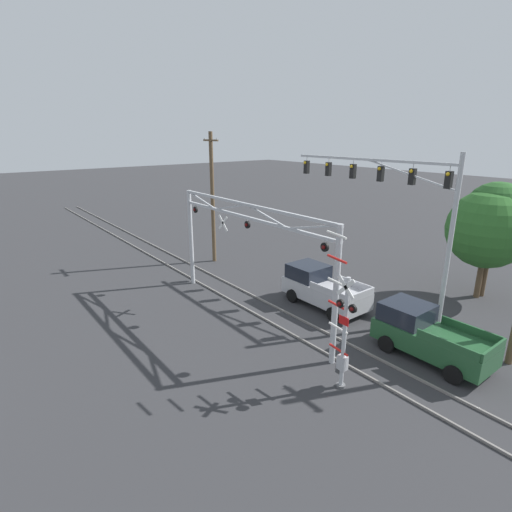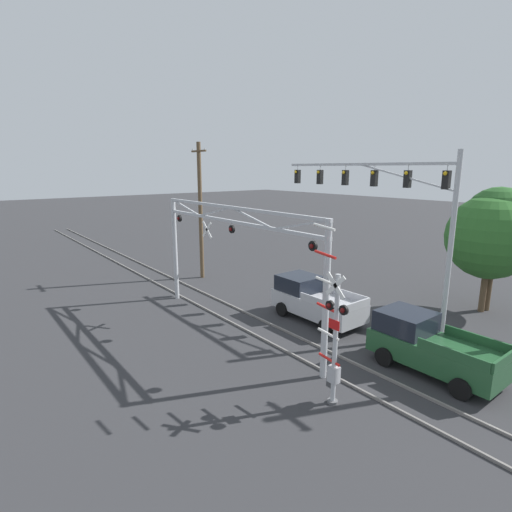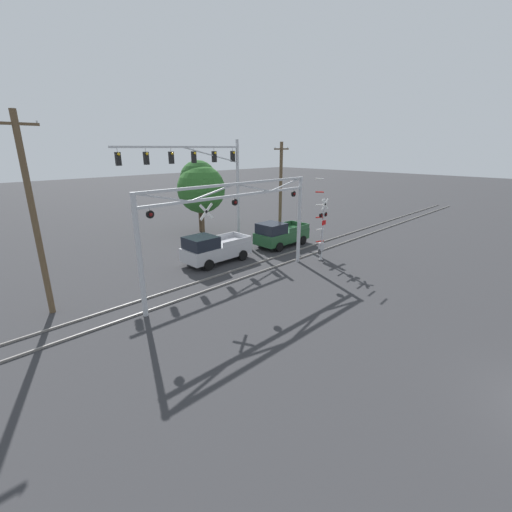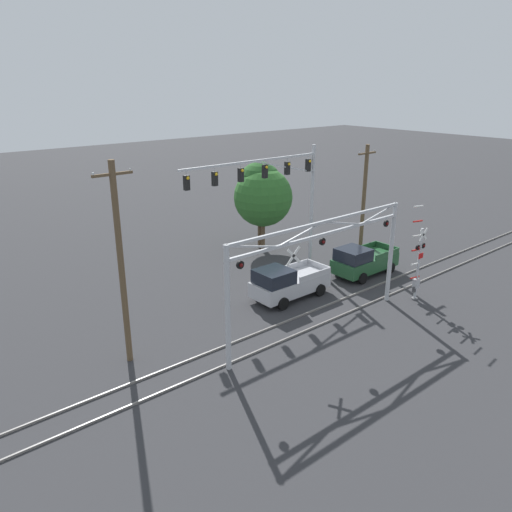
% 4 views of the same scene
% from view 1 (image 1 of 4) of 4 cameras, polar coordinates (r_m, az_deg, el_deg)
% --- Properties ---
extents(rail_track_near, '(80.00, 0.08, 0.10)m').
position_cam_1_polar(rail_track_near, '(21.80, -0.56, -8.00)').
color(rail_track_near, gray).
rests_on(rail_track_near, ground_plane).
extents(rail_track_far, '(80.00, 0.08, 0.10)m').
position_cam_1_polar(rail_track_far, '(22.62, 2.36, -7.05)').
color(rail_track_far, gray).
rests_on(rail_track_far, ground_plane).
extents(crossing_gantry, '(12.13, 0.28, 6.00)m').
position_cam_1_polar(crossing_gantry, '(20.25, -1.25, 2.33)').
color(crossing_gantry, '#B7BABF').
rests_on(crossing_gantry, ground_plane).
extents(crossing_signal_mast, '(1.55, 0.35, 5.97)m').
position_cam_1_polar(crossing_signal_mast, '(15.33, 12.30, -10.75)').
color(crossing_signal_mast, '#B7BABF').
rests_on(crossing_signal_mast, ground_plane).
extents(traffic_signal_span, '(10.60, 0.39, 8.51)m').
position_cam_1_polar(traffic_signal_span, '(22.61, 19.94, 7.92)').
color(traffic_signal_span, '#B7BABF').
rests_on(traffic_signal_span, ground_plane).
extents(pickup_truck_lead, '(4.98, 2.32, 2.09)m').
position_cam_1_polar(pickup_truck_lead, '(22.77, 9.33, -4.46)').
color(pickup_truck_lead, '#B7B7BC').
rests_on(pickup_truck_lead, ground_plane).
extents(pickup_truck_following, '(4.84, 2.32, 2.09)m').
position_cam_1_polar(pickup_truck_following, '(19.01, 23.20, -10.24)').
color(pickup_truck_following, '#23512D').
rests_on(pickup_truck_following, ground_plane).
extents(utility_pole_left, '(1.80, 0.28, 9.44)m').
position_cam_1_polar(utility_pole_left, '(29.46, -6.24, 8.36)').
color(utility_pole_left, brown).
rests_on(utility_pole_left, ground_plane).
extents(background_tree_beyond_span, '(4.47, 4.47, 6.39)m').
position_cam_1_polar(background_tree_beyond_span, '(26.05, 30.22, 3.35)').
color(background_tree_beyond_span, brown).
rests_on(background_tree_beyond_span, ground_plane).
extents(background_tree_far_left_verge, '(3.45, 3.45, 6.77)m').
position_cam_1_polar(background_tree_far_left_verge, '(26.29, 31.03, 5.29)').
color(background_tree_far_left_verge, brown).
rests_on(background_tree_far_left_verge, ground_plane).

